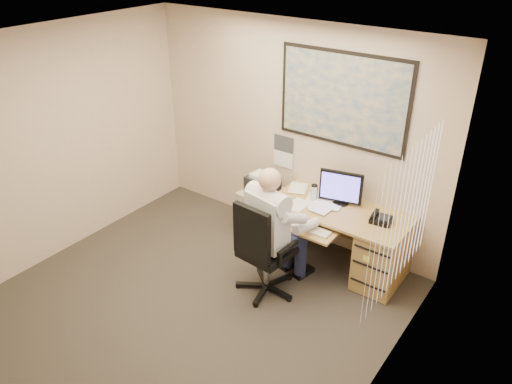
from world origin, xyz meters
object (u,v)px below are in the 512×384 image
Objects in this scene: filing_cabinet at (262,209)px; person at (269,232)px; desk at (364,241)px; office_chair at (264,267)px.

filing_cabinet is 1.17m from person.
desk is 1.82× the size of filing_cabinet.
desk is 1.39× the size of office_chair.
desk is 1.19m from office_chair.
office_chair is at bearing -127.71° from desk.
person reaches higher than filing_cabinet.
office_chair is 0.78× the size of person.
desk is at bearing 56.67° from office_chair.
filing_cabinet is 1.18m from office_chair.
desk is 1.16m from person.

